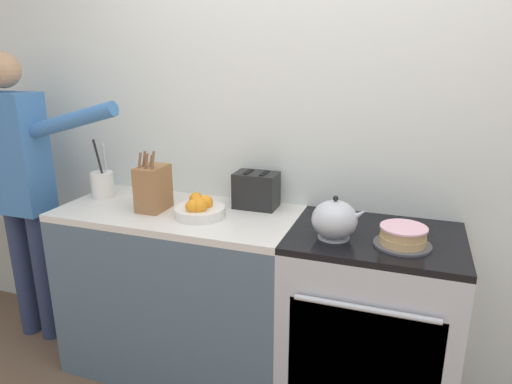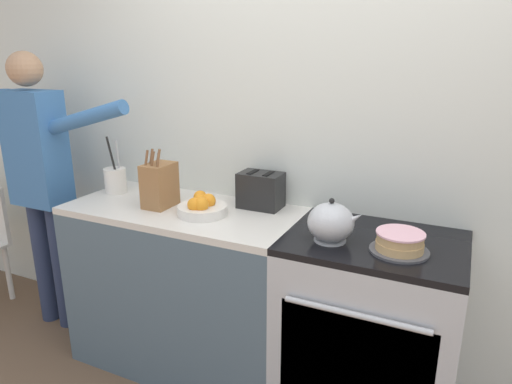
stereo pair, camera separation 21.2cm
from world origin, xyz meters
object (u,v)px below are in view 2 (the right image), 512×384
at_px(toaster, 261,190).
at_px(person_baker, 40,170).
at_px(layer_cake, 400,243).
at_px(knife_block, 160,185).
at_px(fruit_bowl, 202,207).
at_px(utensil_crock, 115,180).
at_px(stove_range, 367,333).
at_px(tea_kettle, 331,223).

xyz_separation_m(toaster, person_baker, (-1.35, -0.21, 0.01)).
height_order(layer_cake, person_baker, person_baker).
height_order(knife_block, fruit_bowl, knife_block).
height_order(layer_cake, toaster, toaster).
height_order(layer_cake, fruit_bowl, fruit_bowl).
bearing_deg(utensil_crock, stove_range, -2.73).
xyz_separation_m(tea_kettle, toaster, (-0.46, 0.28, 0.01)).
distance_m(tea_kettle, fruit_bowl, 0.68).
bearing_deg(person_baker, utensil_crock, 18.11).
relative_size(tea_kettle, person_baker, 0.14).
bearing_deg(toaster, layer_cake, -20.06).
distance_m(stove_range, tea_kettle, 0.58).
distance_m(knife_block, utensil_crock, 0.40).
height_order(utensil_crock, toaster, utensil_crock).
bearing_deg(knife_block, person_baker, -179.79).
distance_m(knife_block, fruit_bowl, 0.28).
bearing_deg(stove_range, toaster, 163.54).
bearing_deg(fruit_bowl, toaster, 46.65).
xyz_separation_m(tea_kettle, fruit_bowl, (-0.67, 0.05, -0.04)).
bearing_deg(knife_block, stove_range, 1.26).
bearing_deg(layer_cake, knife_block, 177.16).
distance_m(stove_range, toaster, 0.86).
bearing_deg(tea_kettle, knife_block, 175.80).
height_order(utensil_crock, person_baker, person_baker).
height_order(stove_range, person_baker, person_baker).
xyz_separation_m(layer_cake, fruit_bowl, (-0.96, 0.04, 0.00)).
bearing_deg(person_baker, knife_block, 6.85).
relative_size(fruit_bowl, person_baker, 0.14).
bearing_deg(person_baker, toaster, 15.59).
bearing_deg(knife_block, tea_kettle, -4.20).
bearing_deg(fruit_bowl, stove_range, 2.91).
distance_m(tea_kettle, person_baker, 1.81).
height_order(stove_range, toaster, toaster).
height_order(fruit_bowl, toaster, toaster).
height_order(fruit_bowl, person_baker, person_baker).
relative_size(stove_range, fruit_bowl, 3.74).
relative_size(stove_range, person_baker, 0.54).
bearing_deg(fruit_bowl, knife_block, 176.03).
bearing_deg(fruit_bowl, tea_kettle, -4.29).
bearing_deg(knife_block, layer_cake, -2.84).
relative_size(knife_block, toaster, 1.34).
bearing_deg(person_baker, layer_cake, 5.07).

